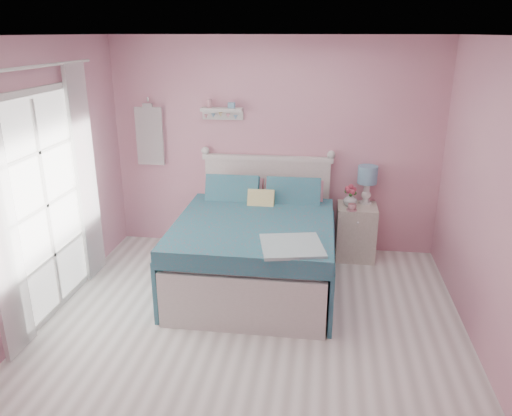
% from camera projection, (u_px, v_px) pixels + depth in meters
% --- Properties ---
extents(floor, '(4.50, 4.50, 0.00)m').
position_uv_depth(floor, '(246.00, 345.00, 4.43)').
color(floor, beige).
rests_on(floor, ground).
extents(room_shell, '(4.50, 4.50, 4.50)m').
position_uv_depth(room_shell, '(244.00, 173.00, 3.90)').
color(room_shell, '#CC8199').
rests_on(room_shell, floor).
extents(bed, '(1.63, 2.07, 1.20)m').
position_uv_depth(bed, '(256.00, 248.00, 5.43)').
color(bed, silver).
rests_on(bed, floor).
extents(nightstand, '(0.46, 0.46, 0.67)m').
position_uv_depth(nightstand, '(356.00, 232.00, 6.05)').
color(nightstand, beige).
rests_on(nightstand, floor).
extents(table_lamp, '(0.23, 0.23, 0.46)m').
position_uv_depth(table_lamp, '(367.00, 178.00, 5.92)').
color(table_lamp, white).
rests_on(table_lamp, nightstand).
extents(vase, '(0.17, 0.17, 0.17)m').
position_uv_depth(vase, '(350.00, 199.00, 5.91)').
color(vase, silver).
rests_on(vase, nightstand).
extents(teacup, '(0.13, 0.13, 0.08)m').
position_uv_depth(teacup, '(352.00, 207.00, 5.78)').
color(teacup, pink).
rests_on(teacup, nightstand).
extents(roses, '(0.14, 0.11, 0.12)m').
position_uv_depth(roses, '(351.00, 190.00, 5.86)').
color(roses, '#C7435D').
rests_on(roses, vase).
extents(wall_shelf, '(0.50, 0.15, 0.25)m').
position_uv_depth(wall_shelf, '(222.00, 111.00, 5.98)').
color(wall_shelf, silver).
rests_on(wall_shelf, room_shell).
extents(hanging_dress, '(0.34, 0.03, 0.72)m').
position_uv_depth(hanging_dress, '(150.00, 136.00, 6.20)').
color(hanging_dress, white).
rests_on(hanging_dress, room_shell).
extents(french_door, '(0.04, 1.32, 2.16)m').
position_uv_depth(french_door, '(46.00, 206.00, 4.70)').
color(french_door, silver).
rests_on(french_door, floor).
extents(curtain_near, '(0.04, 0.40, 2.32)m').
position_uv_depth(curtain_near, '(0.00, 224.00, 3.96)').
color(curtain_near, white).
rests_on(curtain_near, floor).
extents(curtain_far, '(0.04, 0.40, 2.32)m').
position_uv_depth(curtain_far, '(85.00, 174.00, 5.35)').
color(curtain_far, white).
rests_on(curtain_far, floor).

